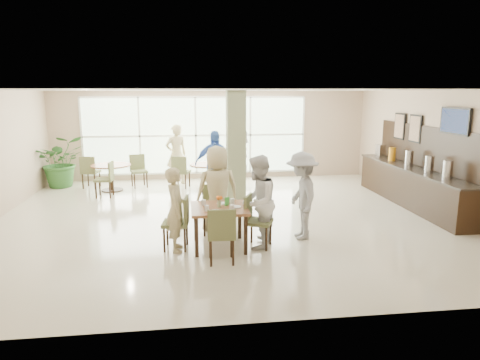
{
  "coord_description": "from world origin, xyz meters",
  "views": [
    {
      "loc": [
        -0.81,
        -9.19,
        2.77
      ],
      "look_at": [
        0.2,
        -1.2,
        1.1
      ],
      "focal_mm": 32.0,
      "sensor_mm": 36.0,
      "label": 1
    }
  ],
  "objects": [
    {
      "name": "ground",
      "position": [
        0.0,
        0.0,
        0.0
      ],
      "size": [
        10.0,
        10.0,
        0.0
      ],
      "primitive_type": "plane",
      "color": "beige",
      "rests_on": "ground"
    },
    {
      "name": "room_shell",
      "position": [
        0.0,
        0.0,
        1.7
      ],
      "size": [
        10.0,
        10.0,
        10.0
      ],
      "color": "white",
      "rests_on": "ground"
    },
    {
      "name": "window_bank",
      "position": [
        -0.5,
        4.46,
        1.4
      ],
      "size": [
        7.0,
        0.04,
        7.0
      ],
      "color": "silver",
      "rests_on": "ground"
    },
    {
      "name": "column",
      "position": [
        0.4,
        1.2,
        1.4
      ],
      "size": [
        0.45,
        0.45,
        2.8
      ],
      "primitive_type": "cube",
      "color": "#747B55",
      "rests_on": "ground"
    },
    {
      "name": "main_table",
      "position": [
        -0.25,
        -1.84,
        0.66
      ],
      "size": [
        1.0,
        1.0,
        0.75
      ],
      "color": "brown",
      "rests_on": "ground"
    },
    {
      "name": "round_table_left",
      "position": [
        -2.94,
        3.07,
        0.57
      ],
      "size": [
        1.1,
        1.1,
        0.75
      ],
      "color": "brown",
      "rests_on": "ground"
    },
    {
      "name": "round_table_right",
      "position": [
        -0.19,
        2.83,
        0.57
      ],
      "size": [
        1.08,
        1.08,
        0.75
      ],
      "color": "brown",
      "rests_on": "ground"
    },
    {
      "name": "chairs_main_table",
      "position": [
        -0.29,
        -1.83,
        0.47
      ],
      "size": [
        2.03,
        1.96,
        0.95
      ],
      "color": "brown",
      "rests_on": "ground"
    },
    {
      "name": "chairs_table_left",
      "position": [
        -2.94,
        3.09,
        0.47
      ],
      "size": [
        1.94,
        1.71,
        0.95
      ],
      "color": "brown",
      "rests_on": "ground"
    },
    {
      "name": "chairs_table_right",
      "position": [
        -0.21,
        2.82,
        0.47
      ],
      "size": [
        2.1,
        1.71,
        0.95
      ],
      "color": "brown",
      "rests_on": "ground"
    },
    {
      "name": "tabletop_clutter",
      "position": [
        -0.23,
        -1.86,
        0.81
      ],
      "size": [
        0.7,
        0.7,
        0.21
      ],
      "color": "white",
      "rests_on": "main_table"
    },
    {
      "name": "buffet_counter",
      "position": [
        4.7,
        0.51,
        0.55
      ],
      "size": [
        0.64,
        4.7,
        1.95
      ],
      "color": "black",
      "rests_on": "ground"
    },
    {
      "name": "wall_tv",
      "position": [
        4.94,
        -0.6,
        2.15
      ],
      "size": [
        0.06,
        1.0,
        0.58
      ],
      "color": "black",
      "rests_on": "ground"
    },
    {
      "name": "framed_art_a",
      "position": [
        4.95,
        1.0,
        1.85
      ],
      "size": [
        0.05,
        0.55,
        0.7
      ],
      "color": "black",
      "rests_on": "ground"
    },
    {
      "name": "framed_art_b",
      "position": [
        4.95,
        1.8,
        1.85
      ],
      "size": [
        0.05,
        0.55,
        0.7
      ],
      "color": "black",
      "rests_on": "ground"
    },
    {
      "name": "potted_plant",
      "position": [
        -4.48,
        3.78,
        0.76
      ],
      "size": [
        1.76,
        1.76,
        1.52
      ],
      "primitive_type": "imported",
      "rotation": [
        0.0,
        0.0,
        0.36
      ],
      "color": "#2B5F26",
      "rests_on": "ground"
    },
    {
      "name": "teen_left",
      "position": [
        -1.02,
        -1.89,
        0.75
      ],
      "size": [
        0.38,
        0.56,
        1.49
      ],
      "primitive_type": "imported",
      "rotation": [
        0.0,
        0.0,
        1.62
      ],
      "color": "tan",
      "rests_on": "ground"
    },
    {
      "name": "teen_far",
      "position": [
        -0.22,
        -0.99,
        0.87
      ],
      "size": [
        0.92,
        0.6,
        1.75
      ],
      "primitive_type": "imported",
      "rotation": [
        0.0,
        0.0,
        3.31
      ],
      "color": "tan",
      "rests_on": "ground"
    },
    {
      "name": "teen_right",
      "position": [
        0.43,
        -1.9,
        0.84
      ],
      "size": [
        0.89,
        0.99,
        1.68
      ],
      "primitive_type": "imported",
      "rotation": [
        0.0,
        0.0,
        -1.95
      ],
      "color": "white",
      "rests_on": "ground"
    },
    {
      "name": "teen_standing",
      "position": [
        1.33,
        -1.54,
        0.84
      ],
      "size": [
        0.65,
        1.1,
        1.67
      ],
      "primitive_type": "imported",
      "rotation": [
        0.0,
        0.0,
        -1.6
      ],
      "color": "#9C9C9E",
      "rests_on": "ground"
    },
    {
      "name": "adult_a",
      "position": [
        -0.08,
        1.91,
        0.89
      ],
      "size": [
        1.13,
        0.76,
        1.78
      ],
      "primitive_type": "imported",
      "rotation": [
        0.0,
        0.0,
        -0.16
      ],
      "color": "#426CC6",
      "rests_on": "ground"
    },
    {
      "name": "adult_b",
      "position": [
        0.71,
        2.92,
        0.88
      ],
      "size": [
        0.99,
        1.73,
        1.75
      ],
      "primitive_type": "imported",
      "rotation": [
        0.0,
        0.0,
        -1.76
      ],
      "color": "white",
      "rests_on": "ground"
    },
    {
      "name": "adult_standing",
      "position": [
        -1.11,
        3.71,
        0.91
      ],
      "size": [
        0.77,
        0.64,
        1.82
      ],
      "primitive_type": "imported",
      "rotation": [
        0.0,
        0.0,
        3.5
      ],
      "color": "tan",
      "rests_on": "ground"
    }
  ]
}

